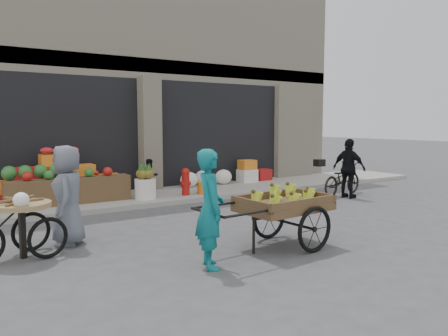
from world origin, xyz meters
TOP-DOWN VIEW (x-y plane):
  - ground at (0.00, 0.00)m, footprint 80.00×80.00m
  - sidewalk at (0.00, 4.10)m, footprint 18.00×2.20m
  - building at (0.00, 8.03)m, footprint 14.00×6.45m
  - fruit_display at (-2.48, 4.38)m, footprint 3.10×1.12m
  - pineapple_bin at (-0.75, 3.60)m, footprint 0.52×0.52m
  - fire_hydrant at (0.35, 3.55)m, footprint 0.22×0.22m
  - orange_bucket at (0.85, 3.50)m, footprint 0.32×0.32m
  - right_bay_goods at (2.61, 4.70)m, footprint 3.35×0.60m
  - seated_person at (-0.35, 4.20)m, footprint 0.51×0.43m
  - banana_cart at (-0.43, -1.15)m, footprint 2.52×1.16m
  - vendor_woman at (-1.90, -1.36)m, footprint 0.56×0.70m
  - tricycle_cart at (-4.01, 0.50)m, footprint 1.46×1.02m
  - vendor_grey at (-3.25, 0.90)m, footprint 0.74×0.92m
  - bicycle at (4.30, 1.80)m, footprint 1.80×0.91m
  - cyclist at (4.10, 1.40)m, footprint 0.55×0.98m

SIDE VIEW (x-z plane):
  - ground at x=0.00m, z-range 0.00..0.00m
  - sidewalk at x=0.00m, z-range 0.00..0.12m
  - orange_bucket at x=0.85m, z-range 0.12..0.42m
  - pineapple_bin at x=-0.75m, z-range 0.12..0.62m
  - right_bay_goods at x=2.61m, z-range 0.06..0.76m
  - bicycle at x=4.30m, z-range 0.00..0.90m
  - fire_hydrant at x=0.35m, z-range 0.15..0.86m
  - tricycle_cart at x=-4.01m, z-range 0.09..1.04m
  - seated_person at x=-0.35m, z-range 0.12..1.05m
  - fruit_display at x=-2.48m, z-range 0.05..1.29m
  - banana_cart at x=-0.43m, z-range 0.23..1.26m
  - cyclist at x=4.10m, z-range 0.00..1.58m
  - vendor_grey at x=-3.25m, z-range 0.00..1.64m
  - vendor_woman at x=-1.90m, z-range 0.00..1.65m
  - building at x=0.00m, z-range -0.13..6.87m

